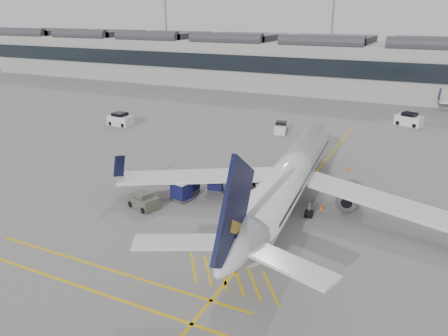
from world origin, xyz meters
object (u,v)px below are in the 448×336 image
at_px(airliner_main, 289,178).
at_px(ramp_agent_a, 261,190).
at_px(ramp_agent_b, 218,183).
at_px(baggage_cart_a, 258,202).
at_px(pushback_tug, 144,201).
at_px(belt_loader, 269,183).

relative_size(airliner_main, ramp_agent_a, 19.98).
distance_m(ramp_agent_a, ramp_agent_b, 4.85).
height_order(airliner_main, ramp_agent_b, airliner_main).
relative_size(baggage_cart_a, ramp_agent_a, 1.13).
xyz_separation_m(baggage_cart_a, pushback_tug, (-10.06, -3.90, -0.33)).
xyz_separation_m(belt_loader, ramp_agent_a, (0.30, -2.95, 0.35)).
height_order(belt_loader, ramp_agent_b, belt_loader).
relative_size(ramp_agent_a, pushback_tug, 0.58).
xyz_separation_m(airliner_main, belt_loader, (-3.21, 3.40, -2.33)).
distance_m(belt_loader, baggage_cart_a, 5.94).
bearing_deg(ramp_agent_b, ramp_agent_a, 154.40).
distance_m(airliner_main, ramp_agent_a, 3.54).
xyz_separation_m(baggage_cart_a, ramp_agent_a, (-0.77, 2.87, -0.10)).
height_order(ramp_agent_a, ramp_agent_b, ramp_agent_a).
relative_size(airliner_main, baggage_cart_a, 17.61).
bearing_deg(ramp_agent_b, pushback_tug, 31.77).
distance_m(baggage_cart_a, ramp_agent_b, 6.33).
height_order(baggage_cart_a, pushback_tug, baggage_cart_a).
height_order(baggage_cart_a, ramp_agent_b, baggage_cart_a).
distance_m(baggage_cart_a, ramp_agent_a, 2.98).
relative_size(airliner_main, belt_loader, 7.45).
relative_size(airliner_main, ramp_agent_b, 21.30).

